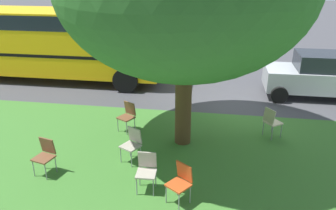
% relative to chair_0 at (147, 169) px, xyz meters
% --- Properties ---
extents(ground, '(80.00, 80.00, 0.00)m').
position_rel_chair_0_xyz_m(ground, '(-1.91, -4.51, -0.52)').
color(ground, '#424247').
extents(grass_verge, '(48.00, 6.00, 0.01)m').
position_rel_chair_0_xyz_m(grass_verge, '(-1.91, -1.31, -0.52)').
color(grass_verge, '#3D752D').
rests_on(grass_verge, ground).
extents(chair_0, '(0.44, 0.44, 0.88)m').
position_rel_chair_0_xyz_m(chair_0, '(0.00, 0.00, 0.00)').
color(chair_0, '#ADA393').
rests_on(chair_0, ground).
extents(chair_1, '(0.51, 0.51, 0.88)m').
position_rel_chair_0_xyz_m(chair_1, '(2.46, -0.24, 0.00)').
color(chair_1, brown).
rests_on(chair_1, ground).
extents(chair_2, '(0.56, 0.57, 0.88)m').
position_rel_chair_0_xyz_m(chair_2, '(1.15, -2.69, 0.00)').
color(chair_2, brown).
rests_on(chair_2, ground).
extents(chair_3, '(0.58, 0.58, 0.88)m').
position_rel_chair_0_xyz_m(chair_3, '(-0.78, 0.31, 0.00)').
color(chair_3, '#C64C1E').
rests_on(chair_3, ground).
extents(chair_4, '(0.56, 0.56, 0.88)m').
position_rel_chair_0_xyz_m(chair_4, '(0.60, -1.08, 0.00)').
color(chair_4, '#ADA393').
rests_on(chair_4, ground).
extents(chair_5, '(0.58, 0.58, 0.88)m').
position_rel_chair_0_xyz_m(chair_5, '(-2.97, -2.91, 0.00)').
color(chair_5, beige).
rests_on(chair_5, ground).
extents(parked_car, '(3.70, 1.92, 1.65)m').
position_rel_chair_0_xyz_m(parked_car, '(-5.04, -6.47, 0.32)').
color(parked_car, '#ADB2B7').
rests_on(parked_car, ground).
extents(school_bus, '(10.40, 2.80, 2.88)m').
position_rel_chair_0_xyz_m(school_bus, '(6.08, -7.08, 1.24)').
color(school_bus, yellow).
rests_on(school_bus, ground).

